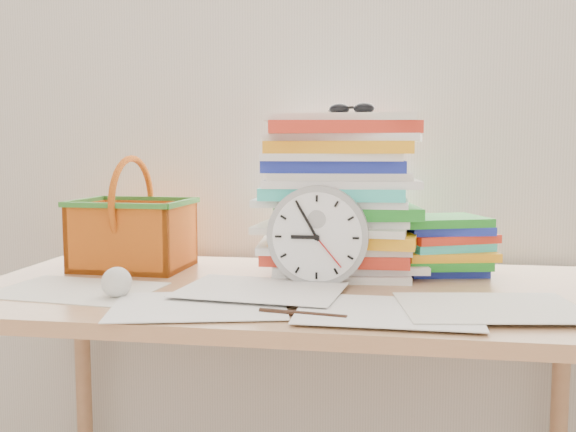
% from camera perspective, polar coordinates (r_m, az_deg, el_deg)
% --- Properties ---
extents(curtain, '(2.40, 0.01, 2.50)m').
position_cam_1_polar(curtain, '(1.78, 2.19, 14.04)').
color(curtain, silver).
rests_on(curtain, room_shell).
extents(desk, '(1.40, 0.70, 0.75)m').
position_cam_1_polar(desk, '(1.43, 0.24, -9.19)').
color(desk, '#AC7C51').
rests_on(desk, ground).
extents(paper_stack, '(0.39, 0.33, 0.38)m').
position_cam_1_polar(paper_stack, '(1.55, 4.64, 1.87)').
color(paper_stack, white).
rests_on(paper_stack, desk).
extents(clock, '(0.22, 0.04, 0.22)m').
position_cam_1_polar(clock, '(1.41, 2.68, -1.76)').
color(clock, '#9E9E9E').
rests_on(clock, desk).
extents(sunglasses, '(0.15, 0.14, 0.03)m').
position_cam_1_polar(sunglasses, '(1.53, 5.66, 9.46)').
color(sunglasses, black).
rests_on(sunglasses, paper_stack).
extents(book_stack, '(0.29, 0.25, 0.14)m').
position_cam_1_polar(book_stack, '(1.59, 13.65, -2.55)').
color(book_stack, white).
rests_on(book_stack, desk).
extents(basket, '(0.29, 0.23, 0.28)m').
position_cam_1_polar(basket, '(1.65, -13.64, 0.19)').
color(basket, orange).
rests_on(basket, desk).
extents(crumpled_ball, '(0.06, 0.06, 0.06)m').
position_cam_1_polar(crumpled_ball, '(1.36, -15.01, -5.69)').
color(crumpled_ball, silver).
rests_on(crumpled_ball, desk).
extents(pen, '(0.16, 0.04, 0.01)m').
position_cam_1_polar(pen, '(1.16, 1.29, -8.72)').
color(pen, black).
rests_on(pen, desk).
extents(scattered_papers, '(1.26, 0.42, 0.02)m').
position_cam_1_polar(scattered_papers, '(1.42, 0.24, -6.03)').
color(scattered_papers, white).
rests_on(scattered_papers, desk).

